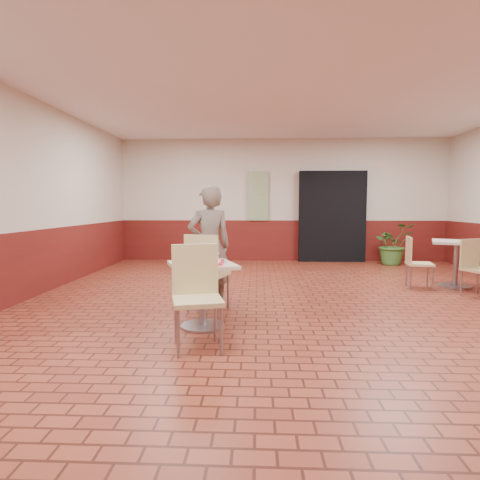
{
  "coord_description": "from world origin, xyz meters",
  "views": [
    {
      "loc": [
        -0.61,
        -4.97,
        1.38
      ],
      "look_at": [
        -0.83,
        -0.06,
        0.95
      ],
      "focal_mm": 30.0,
      "sensor_mm": 36.0,
      "label": 1
    }
  ],
  "objects_px": {
    "second_table": "(456,256)",
    "chair_second_front": "(476,265)",
    "potted_plant": "(393,244)",
    "chair_main_front": "(197,290)",
    "ring_donut": "(192,258)",
    "chair_second_left": "(415,259)",
    "main_table": "(203,284)",
    "chair_main_back": "(205,268)",
    "long_john_donut": "(208,260)",
    "paper_cup": "(216,256)",
    "customer": "(209,246)",
    "serving_tray": "(202,262)"
  },
  "relations": [
    {
      "from": "second_table",
      "to": "chair_second_front",
      "type": "bearing_deg",
      "value": -92.9
    },
    {
      "from": "chair_second_front",
      "to": "potted_plant",
      "type": "bearing_deg",
      "value": 69.61
    },
    {
      "from": "chair_main_front",
      "to": "ring_donut",
      "type": "relative_size",
      "value": 9.05
    },
    {
      "from": "chair_second_left",
      "to": "main_table",
      "type": "bearing_deg",
      "value": 134.61
    },
    {
      "from": "chair_main_back",
      "to": "long_john_donut",
      "type": "height_order",
      "value": "chair_main_back"
    },
    {
      "from": "main_table",
      "to": "ring_donut",
      "type": "relative_size",
      "value": 6.64
    },
    {
      "from": "chair_second_left",
      "to": "paper_cup",
      "type": "bearing_deg",
      "value": 134.34
    },
    {
      "from": "chair_main_front",
      "to": "second_table",
      "type": "xyz_separation_m",
      "value": [
        3.93,
        3.03,
        -0.03
      ]
    },
    {
      "from": "customer",
      "to": "ring_donut",
      "type": "height_order",
      "value": "customer"
    },
    {
      "from": "second_table",
      "to": "customer",
      "type": "bearing_deg",
      "value": -160.74
    },
    {
      "from": "long_john_donut",
      "to": "potted_plant",
      "type": "relative_size",
      "value": 0.16
    },
    {
      "from": "potted_plant",
      "to": "chair_main_back",
      "type": "bearing_deg",
      "value": -131.67
    },
    {
      "from": "main_table",
      "to": "chair_second_front",
      "type": "xyz_separation_m",
      "value": [
        3.92,
        1.74,
        -0.01
      ]
    },
    {
      "from": "long_john_donut",
      "to": "chair_second_left",
      "type": "relative_size",
      "value": 0.18
    },
    {
      "from": "serving_tray",
      "to": "customer",
      "type": "bearing_deg",
      "value": 92.4
    },
    {
      "from": "chair_second_front",
      "to": "chair_main_back",
      "type": "bearing_deg",
      "value": 171.26
    },
    {
      "from": "chair_main_front",
      "to": "chair_second_left",
      "type": "height_order",
      "value": "chair_main_front"
    },
    {
      "from": "chair_main_front",
      "to": "serving_tray",
      "type": "xyz_separation_m",
      "value": [
        -0.03,
        0.61,
        0.19
      ]
    },
    {
      "from": "ring_donut",
      "to": "main_table",
      "type": "bearing_deg",
      "value": -24.9
    },
    {
      "from": "customer",
      "to": "chair_second_front",
      "type": "distance_m",
      "value": 4.04
    },
    {
      "from": "paper_cup",
      "to": "chair_second_left",
      "type": "height_order",
      "value": "chair_second_left"
    },
    {
      "from": "customer",
      "to": "chair_second_left",
      "type": "height_order",
      "value": "customer"
    },
    {
      "from": "potted_plant",
      "to": "chair_second_left",
      "type": "bearing_deg",
      "value": -100.77
    },
    {
      "from": "chair_main_back",
      "to": "customer",
      "type": "height_order",
      "value": "customer"
    },
    {
      "from": "chair_main_front",
      "to": "customer",
      "type": "xyz_separation_m",
      "value": [
        -0.07,
        1.63,
        0.27
      ]
    },
    {
      "from": "customer",
      "to": "chair_main_front",
      "type": "bearing_deg",
      "value": 71.87
    },
    {
      "from": "serving_tray",
      "to": "chair_second_left",
      "type": "bearing_deg",
      "value": 35.56
    },
    {
      "from": "chair_main_back",
      "to": "paper_cup",
      "type": "height_order",
      "value": "chair_main_back"
    },
    {
      "from": "ring_donut",
      "to": "potted_plant",
      "type": "height_order",
      "value": "potted_plant"
    },
    {
      "from": "chair_main_front",
      "to": "chair_second_front",
      "type": "xyz_separation_m",
      "value": [
        3.9,
        2.35,
        -0.07
      ]
    },
    {
      "from": "chair_second_left",
      "to": "chair_second_front",
      "type": "relative_size",
      "value": 0.99
    },
    {
      "from": "chair_main_back",
      "to": "paper_cup",
      "type": "relative_size",
      "value": 12.57
    },
    {
      "from": "main_table",
      "to": "paper_cup",
      "type": "height_order",
      "value": "paper_cup"
    },
    {
      "from": "main_table",
      "to": "customer",
      "type": "distance_m",
      "value": 1.08
    },
    {
      "from": "long_john_donut",
      "to": "chair_second_front",
      "type": "bearing_deg",
      "value": 24.8
    },
    {
      "from": "customer",
      "to": "second_table",
      "type": "relative_size",
      "value": 2.1
    },
    {
      "from": "chair_main_front",
      "to": "customer",
      "type": "bearing_deg",
      "value": 77.75
    },
    {
      "from": "paper_cup",
      "to": "chair_second_left",
      "type": "xyz_separation_m",
      "value": [
        3.1,
        2.19,
        -0.32
      ]
    },
    {
      "from": "ring_donut",
      "to": "potted_plant",
      "type": "bearing_deg",
      "value": 51.72
    },
    {
      "from": "long_john_donut",
      "to": "paper_cup",
      "type": "height_order",
      "value": "paper_cup"
    },
    {
      "from": "chair_main_front",
      "to": "chair_main_back",
      "type": "bearing_deg",
      "value": 78.98
    },
    {
      "from": "serving_tray",
      "to": "potted_plant",
      "type": "distance_m",
      "value": 6.22
    },
    {
      "from": "chair_main_front",
      "to": "paper_cup",
      "type": "xyz_separation_m",
      "value": [
        0.12,
        0.73,
        0.24
      ]
    },
    {
      "from": "long_john_donut",
      "to": "second_table",
      "type": "height_order",
      "value": "long_john_donut"
    },
    {
      "from": "ring_donut",
      "to": "chair_second_front",
      "type": "height_order",
      "value": "chair_second_front"
    },
    {
      "from": "chair_main_front",
      "to": "paper_cup",
      "type": "distance_m",
      "value": 0.78
    },
    {
      "from": "serving_tray",
      "to": "ring_donut",
      "type": "xyz_separation_m",
      "value": [
        -0.12,
        0.06,
        0.03
      ]
    },
    {
      "from": "chair_main_front",
      "to": "potted_plant",
      "type": "distance_m",
      "value": 6.69
    },
    {
      "from": "serving_tray",
      "to": "ring_donut",
      "type": "height_order",
      "value": "ring_donut"
    },
    {
      "from": "chair_main_front",
      "to": "serving_tray",
      "type": "distance_m",
      "value": 0.64
    }
  ]
}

